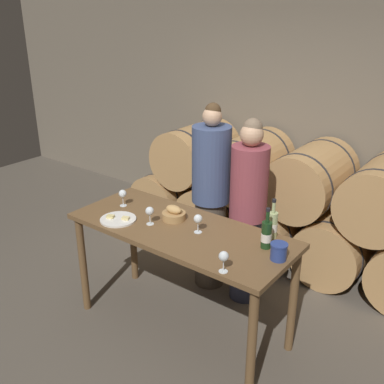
# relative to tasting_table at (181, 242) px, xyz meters

# --- Properties ---
(ground_plane) EXTENTS (10.00, 10.00, 0.00)m
(ground_plane) POSITION_rel_tasting_table_xyz_m (0.00, 0.00, -0.82)
(ground_plane) COLOR #564F44
(stone_wall_back) EXTENTS (10.00, 0.12, 3.20)m
(stone_wall_back) POSITION_rel_tasting_table_xyz_m (0.00, 2.22, 0.78)
(stone_wall_back) COLOR #706656
(stone_wall_back) RESTS_ON ground_plane
(barrel_stack) EXTENTS (3.53, 0.93, 1.27)m
(barrel_stack) POSITION_rel_tasting_table_xyz_m (-0.00, 1.64, -0.22)
(barrel_stack) COLOR tan
(barrel_stack) RESTS_ON ground_plane
(tasting_table) EXTENTS (1.80, 0.74, 0.94)m
(tasting_table) POSITION_rel_tasting_table_xyz_m (0.00, 0.00, 0.00)
(tasting_table) COLOR brown
(tasting_table) RESTS_ON ground_plane
(person_left) EXTENTS (0.35, 0.35, 1.77)m
(person_left) POSITION_rel_tasting_table_xyz_m (-0.20, 0.70, 0.08)
(person_left) COLOR #4C4238
(person_left) RESTS_ON ground_plane
(person_right) EXTENTS (0.32, 0.32, 1.69)m
(person_right) POSITION_rel_tasting_table_xyz_m (0.19, 0.70, 0.05)
(person_right) COLOR #2D334C
(person_right) RESTS_ON ground_plane
(wine_bottle_red) EXTENTS (0.08, 0.08, 0.30)m
(wine_bottle_red) POSITION_rel_tasting_table_xyz_m (0.67, 0.13, 0.22)
(wine_bottle_red) COLOR #193819
(wine_bottle_red) RESTS_ON tasting_table
(wine_bottle_white) EXTENTS (0.08, 0.08, 0.30)m
(wine_bottle_white) POSITION_rel_tasting_table_xyz_m (0.63, 0.29, 0.23)
(wine_bottle_white) COLOR #ADBC7F
(wine_bottle_white) RESTS_ON tasting_table
(blue_crock) EXTENTS (0.12, 0.12, 0.12)m
(blue_crock) POSITION_rel_tasting_table_xyz_m (0.82, 0.03, 0.19)
(blue_crock) COLOR navy
(blue_crock) RESTS_ON tasting_table
(bread_basket) EXTENTS (0.19, 0.19, 0.12)m
(bread_basket) POSITION_rel_tasting_table_xyz_m (-0.14, 0.09, 0.17)
(bread_basket) COLOR #A87F4C
(bread_basket) RESTS_ON tasting_table
(cheese_plate) EXTENTS (0.29, 0.29, 0.04)m
(cheese_plate) POSITION_rel_tasting_table_xyz_m (-0.48, -0.20, 0.13)
(cheese_plate) COLOR white
(cheese_plate) RESTS_ON tasting_table
(wine_glass_far_left) EXTENTS (0.07, 0.07, 0.15)m
(wine_glass_far_left) POSITION_rel_tasting_table_xyz_m (-0.65, 0.03, 0.23)
(wine_glass_far_left) COLOR white
(wine_glass_far_left) RESTS_ON tasting_table
(wine_glass_left) EXTENTS (0.07, 0.07, 0.15)m
(wine_glass_left) POSITION_rel_tasting_table_xyz_m (-0.23, -0.09, 0.23)
(wine_glass_left) COLOR white
(wine_glass_left) RESTS_ON tasting_table
(wine_glass_center) EXTENTS (0.07, 0.07, 0.15)m
(wine_glass_center) POSITION_rel_tasting_table_xyz_m (0.15, 0.02, 0.23)
(wine_glass_center) COLOR white
(wine_glass_center) RESTS_ON tasting_table
(wine_glass_right) EXTENTS (0.07, 0.07, 0.15)m
(wine_glass_right) POSITION_rel_tasting_table_xyz_m (0.61, -0.32, 0.23)
(wine_glass_right) COLOR white
(wine_glass_right) RESTS_ON tasting_table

